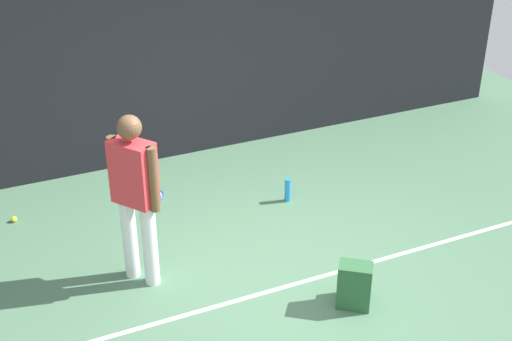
{
  "coord_description": "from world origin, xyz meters",
  "views": [
    {
      "loc": [
        -2.38,
        -4.82,
        4.01
      ],
      "look_at": [
        0.0,
        0.4,
        1.0
      ],
      "focal_mm": 48.51,
      "sensor_mm": 36.0,
      "label": 1
    }
  ],
  "objects_px": {
    "tennis_player": "(135,191)",
    "tennis_racket": "(148,195)",
    "water_bottle": "(288,190)",
    "backpack": "(355,285)",
    "tennis_ball_near_player": "(14,219)"
  },
  "relations": [
    {
      "from": "tennis_player",
      "to": "tennis_racket",
      "type": "height_order",
      "value": "tennis_player"
    },
    {
      "from": "water_bottle",
      "to": "tennis_player",
      "type": "bearing_deg",
      "value": -158.77
    },
    {
      "from": "tennis_racket",
      "to": "backpack",
      "type": "bearing_deg",
      "value": -36.38
    },
    {
      "from": "tennis_player",
      "to": "water_bottle",
      "type": "distance_m",
      "value": 2.24
    },
    {
      "from": "tennis_ball_near_player",
      "to": "water_bottle",
      "type": "bearing_deg",
      "value": -15.76
    },
    {
      "from": "tennis_racket",
      "to": "tennis_player",
      "type": "bearing_deg",
      "value": -77.61
    },
    {
      "from": "tennis_player",
      "to": "water_bottle",
      "type": "relative_size",
      "value": 6.09
    },
    {
      "from": "tennis_ball_near_player",
      "to": "backpack",
      "type": "bearing_deg",
      "value": -46.27
    },
    {
      "from": "tennis_racket",
      "to": "water_bottle",
      "type": "bearing_deg",
      "value": 2.73
    },
    {
      "from": "tennis_racket",
      "to": "water_bottle",
      "type": "height_order",
      "value": "water_bottle"
    },
    {
      "from": "tennis_player",
      "to": "water_bottle",
      "type": "height_order",
      "value": "tennis_player"
    },
    {
      "from": "tennis_player",
      "to": "tennis_racket",
      "type": "bearing_deg",
      "value": -53.37
    },
    {
      "from": "tennis_player",
      "to": "tennis_ball_near_player",
      "type": "xyz_separation_m",
      "value": [
        -1.0,
        1.58,
        -0.93
      ]
    },
    {
      "from": "tennis_ball_near_player",
      "to": "water_bottle",
      "type": "height_order",
      "value": "water_bottle"
    },
    {
      "from": "tennis_player",
      "to": "tennis_ball_near_player",
      "type": "height_order",
      "value": "tennis_player"
    }
  ]
}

